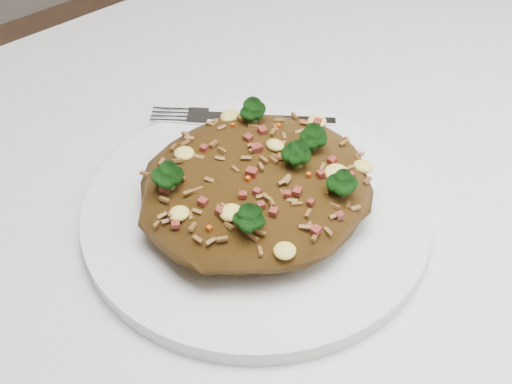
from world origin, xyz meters
The scene contains 4 objects.
dining_table centered at (0.00, 0.00, 0.66)m, with size 1.20×0.80×0.75m.
plate centered at (-0.09, 0.04, 0.76)m, with size 0.27×0.27×0.01m, color white.
fried_rice centered at (-0.09, 0.04, 0.79)m, with size 0.18×0.16×0.06m.
fork centered at (-0.02, 0.13, 0.77)m, with size 0.13×0.12×0.00m.
Camera 1 is at (-0.33, -0.26, 1.15)m, focal length 50.00 mm.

